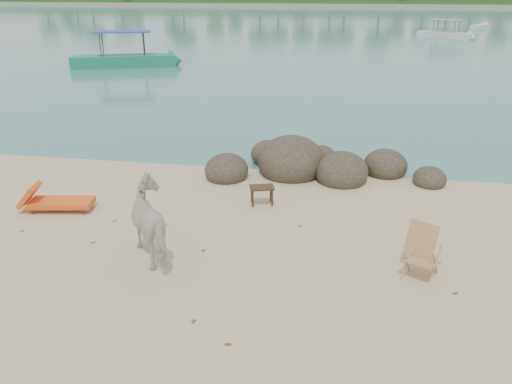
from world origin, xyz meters
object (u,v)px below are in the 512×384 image
Objects in this scene: cow at (156,223)px; boat_near at (122,37)px; deck_chair at (422,255)px; side_table at (262,197)px; lounge_chair at (61,200)px; boulders at (309,165)px.

cow is 0.23× the size of boat_near.
deck_chair is at bearing 140.63° from cow.
boat_near reaches higher than side_table.
lounge_chair is 0.24× the size of boat_near.
boat_near reaches higher than cow.
boat_near is at bearing 126.08° from boulders.
boulders is at bearing 143.21° from deck_chair.
deck_chair is 0.12× the size of boat_near.
lounge_chair is (-5.52, -3.45, 0.01)m from boulders.
side_table is at bearing 169.20° from deck_chair.
cow is 3.06× the size of side_table.
lounge_chair is at bearing 177.92° from side_table.
side_table is at bearing -78.92° from boat_near.
cow is at bearing -38.99° from lounge_chair.
lounge_chair is (-2.96, 1.67, -0.46)m from cow.
side_table is at bearing 3.85° from lounge_chair.
side_table is 0.62× the size of deck_chair.
cow reaches higher than side_table.
cow reaches higher than boulders.
deck_chair is (3.32, -2.68, 0.23)m from side_table.
lounge_chair is at bearing -69.76° from cow.
boat_near is (-12.46, 20.77, 1.59)m from side_table.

